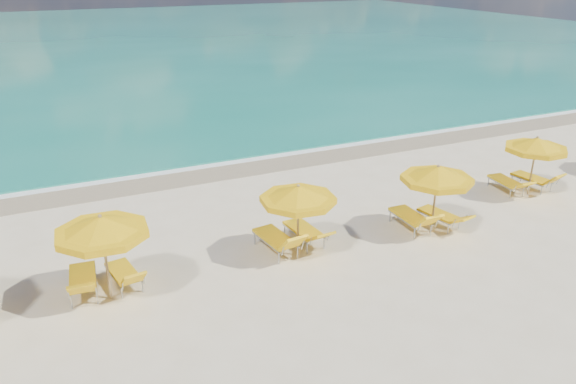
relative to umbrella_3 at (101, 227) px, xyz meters
name	(u,v)px	position (x,y,z in m)	size (l,w,h in m)	color
ground_plane	(311,251)	(5.38, 0.08, -1.87)	(120.00, 120.00, 0.00)	beige
ocean	(90,41)	(5.38, 48.08, -1.87)	(120.00, 80.00, 0.30)	#14735F
wet_sand_band	(224,168)	(5.38, 7.48, -1.87)	(120.00, 2.60, 0.01)	tan
foam_line	(217,162)	(5.38, 8.28, -1.87)	(120.00, 1.20, 0.03)	white
whitecap_near	(43,125)	(-0.62, 17.08, -1.87)	(14.00, 0.36, 0.05)	white
whitecap_far	(255,77)	(13.38, 24.08, -1.87)	(18.00, 0.30, 0.05)	white
umbrella_3	(101,227)	(0.00, 0.00, 0.00)	(2.73, 2.73, 2.19)	tan
umbrella_4	(298,195)	(4.95, 0.04, -0.10)	(2.52, 2.52, 2.07)	tan
umbrella_5	(437,175)	(9.14, -0.38, -0.07)	(2.37, 2.37, 2.11)	tan
umbrella_6	(536,145)	(13.99, 0.54, -0.10)	(2.64, 2.64, 2.07)	tan
lounger_3_left	(83,285)	(-0.55, 0.49, -1.64)	(0.80, 1.91, 0.88)	#A5A8AD
lounger_3_right	(125,278)	(0.41, 0.42, -1.66)	(0.81, 1.73, 0.81)	#A5A8AD
lounger_4_left	(277,244)	(4.49, 0.42, -1.62)	(0.88, 1.98, 0.95)	#A5A8AD
lounger_4_right	(305,236)	(5.44, 0.58, -1.64)	(0.77, 1.94, 0.79)	#A5A8AD
lounger_5_left	(411,222)	(8.70, 0.03, -1.63)	(0.70, 1.89, 0.90)	#A5A8AD
lounger_5_right	(440,219)	(9.65, -0.13, -1.66)	(0.90, 1.82, 0.67)	#A5A8AD
lounger_6_left	(507,186)	(13.47, 1.04, -1.65)	(0.80, 1.86, 0.76)	#A5A8AD
lounger_6_right	(532,182)	(14.53, 0.89, -1.65)	(0.83, 1.82, 0.85)	#A5A8AD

